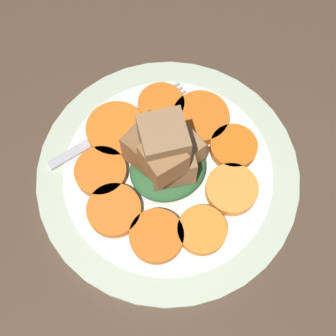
{
  "coord_description": "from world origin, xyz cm",
  "views": [
    {
      "loc": [
        10.78,
        17.03,
        52.91
      ],
      "look_at": [
        0.0,
        0.0,
        4.1
      ],
      "focal_mm": 50.0,
      "sensor_mm": 36.0,
      "label": 1
    }
  ],
  "objects": [
    {
      "name": "carrot_slice_6",
      "position": [
        7.61,
        0.99,
        3.8
      ],
      "size": [
        5.97,
        5.97,
        1.39
      ],
      "primitive_type": "cylinder",
      "color": "orange",
      "rests_on": "plate"
    },
    {
      "name": "carrot_slice_7",
      "position": [
        5.2,
        5.93,
        3.8
      ],
      "size": [
        5.91,
        5.91,
        1.39
      ],
      "primitive_type": "cylinder",
      "color": "orange",
      "rests_on": "plate"
    },
    {
      "name": "carrot_slice_1",
      "position": [
        -7.87,
        1.76,
        3.8
      ],
      "size": [
        5.46,
        5.46,
        1.39
      ],
      "primitive_type": "cylinder",
      "color": "orange",
      "rests_on": "plate"
    },
    {
      "name": "carrot_slice_2",
      "position": [
        -6.82,
        -3.52,
        3.8
      ],
      "size": [
        6.73,
        6.73,
        1.39
      ],
      "primitive_type": "cylinder",
      "color": "orange",
      "rests_on": "plate"
    },
    {
      "name": "carrot_slice_8",
      "position": [
        0.72,
        7.99,
        3.8
      ],
      "size": [
        5.37,
        5.37,
        1.39
      ],
      "primitive_type": "cylinder",
      "color": "orange",
      "rests_on": "plate"
    },
    {
      "name": "carrot_slice_0",
      "position": [
        -4.68,
        5.88,
        3.8
      ],
      "size": [
        5.89,
        5.89,
        1.39
      ],
      "primitive_type": "cylinder",
      "color": "orange",
      "rests_on": "plate"
    },
    {
      "name": "carrot_slice_3",
      "position": [
        -3.76,
        -7.47,
        3.8
      ],
      "size": [
        5.61,
        5.61,
        1.39
      ],
      "primitive_type": "cylinder",
      "color": "orange",
      "rests_on": "plate"
    },
    {
      "name": "carrot_slice_4",
      "position": [
        2.48,
        -7.46,
        3.8
      ],
      "size": [
        7.04,
        7.04,
        1.39
      ],
      "primitive_type": "cylinder",
      "color": "orange",
      "rests_on": "plate"
    },
    {
      "name": "carrot_slice_5",
      "position": [
        6.63,
        -3.77,
        3.8
      ],
      "size": [
        5.9,
        5.9,
        1.39
      ],
      "primitive_type": "cylinder",
      "color": "orange",
      "rests_on": "plate"
    },
    {
      "name": "center_pile",
      "position": [
        0.15,
        -0.05,
        7.57
      ],
      "size": [
        8.89,
        8.67,
        10.99
      ],
      "color": "#2D6033",
      "rests_on": "plate"
    },
    {
      "name": "plate",
      "position": [
        0.0,
        0.0,
        2.52
      ],
      "size": [
        30.32,
        30.32,
        1.05
      ],
      "color": "beige",
      "rests_on": "table_slab"
    },
    {
      "name": "fork",
      "position": [
        1.42,
        -7.98,
        3.3
      ],
      "size": [
        18.74,
        2.44,
        0.4
      ],
      "rotation": [
        0.0,
        0.0,
        0.02
      ],
      "color": "#B2B2B7",
      "rests_on": "plate"
    },
    {
      "name": "table_slab",
      "position": [
        0.0,
        0.0,
        1.0
      ],
      "size": [
        120.0,
        120.0,
        2.0
      ],
      "primitive_type": "cube",
      "color": "#4C3828",
      "rests_on": "ground"
    }
  ]
}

